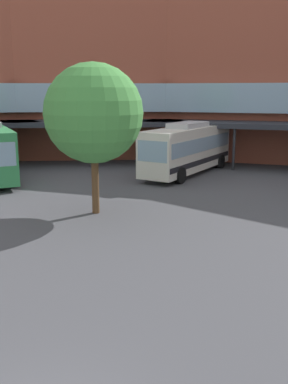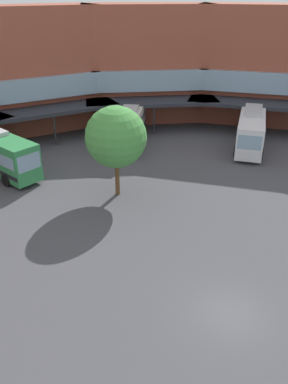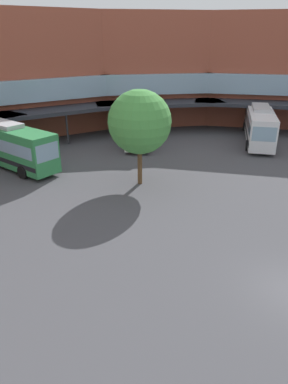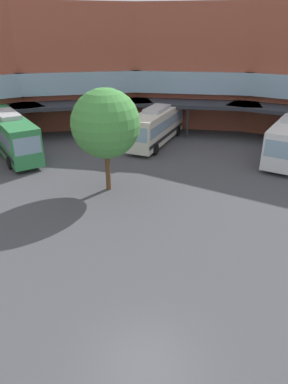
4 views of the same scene
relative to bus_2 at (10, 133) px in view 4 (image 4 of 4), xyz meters
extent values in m
plane|color=#47474C|center=(7.21, -25.58, -2.01)|extent=(121.18, 121.18, 0.00)
cube|color=#9E4C38|center=(20.76, 7.33, 4.80)|extent=(16.42, 11.37, 13.62)
cube|color=#8CADC6|center=(20.53, 6.78, 3.44)|extent=(15.10, 11.01, 2.38)
cube|color=#282B33|center=(18.86, 2.71, 1.39)|extent=(15.66, 9.52, 0.40)
cylinder|color=#2D2D33|center=(18.25, 1.23, -0.31)|extent=(0.20, 0.20, 3.41)
cube|color=#9E4C38|center=(7.21, 10.01, 4.80)|extent=(15.29, 6.00, 13.62)
cube|color=#8CADC6|center=(7.21, 9.41, 3.44)|extent=(13.76, 6.24, 2.38)
cube|color=#282B33|center=(7.21, 5.01, 1.39)|extent=(15.29, 4.00, 0.40)
cylinder|color=#2D2D33|center=(7.21, 3.41, -0.31)|extent=(0.20, 0.20, 3.41)
cube|color=#8CADC6|center=(21.49, -11.01, 0.30)|extent=(1.68, 1.66, 1.39)
cylinder|color=black|center=(21.94, -8.73, -1.46)|extent=(0.98, 1.00, 1.10)
cylinder|color=black|center=(27.89, -2.67, -1.46)|extent=(0.98, 1.00, 1.10)
cube|color=#338C4C|center=(-0.01, 0.01, -0.03)|extent=(6.51, 12.47, 3.26)
cube|color=#8CADC6|center=(-0.01, 0.01, 0.36)|extent=(6.31, 11.79, 1.04)
cube|color=black|center=(-0.01, 0.01, -0.94)|extent=(6.45, 12.25, 0.39)
cube|color=#8CADC6|center=(2.07, -5.75, 0.36)|extent=(2.10, 0.85, 1.44)
cube|color=#B2B2B7|center=(-0.01, 0.01, 1.78)|extent=(3.14, 4.77, 0.36)
cylinder|color=black|center=(2.58, -3.52, -1.46)|extent=(0.65, 1.14, 1.10)
cylinder|color=black|center=(0.25, -4.36, -1.46)|extent=(0.65, 1.14, 1.10)
cylinder|color=black|center=(-0.26, 4.39, -1.46)|extent=(0.65, 1.14, 1.10)
cube|color=silver|center=(14.43, 0.02, -0.12)|extent=(8.06, 9.89, 3.08)
cube|color=#8CADC6|center=(14.43, 0.02, 0.25)|extent=(7.74, 9.41, 0.99)
cube|color=black|center=(14.43, 0.02, -0.98)|extent=(7.96, 9.74, 0.37)
cube|color=#8CADC6|center=(11.42, -4.17, 0.25)|extent=(1.83, 1.36, 1.36)
cube|color=#B2B2B7|center=(14.43, 0.02, 1.60)|extent=(3.58, 4.05, 0.36)
cylinder|color=black|center=(13.37, -3.58, -1.46)|extent=(0.88, 1.07, 1.10)
cylinder|color=black|center=(11.36, -2.14, -1.46)|extent=(0.88, 1.07, 1.10)
cylinder|color=black|center=(17.49, 2.17, -1.46)|extent=(0.88, 1.07, 1.10)
cylinder|color=black|center=(15.48, 3.61, -1.46)|extent=(0.88, 1.07, 1.10)
cylinder|color=brown|center=(7.96, -10.38, -0.18)|extent=(0.36, 0.36, 3.65)
sphere|color=#479342|center=(7.96, -10.38, 2.97)|extent=(4.84, 4.84, 4.84)
camera|label=1|loc=(8.75, -32.18, 4.06)|focal=41.47mm
camera|label=2|loc=(-4.52, -37.22, 13.41)|focal=37.51mm
camera|label=3|loc=(-5.96, -33.23, 9.04)|focal=33.52mm
camera|label=4|loc=(5.34, -33.67, 8.82)|focal=31.88mm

